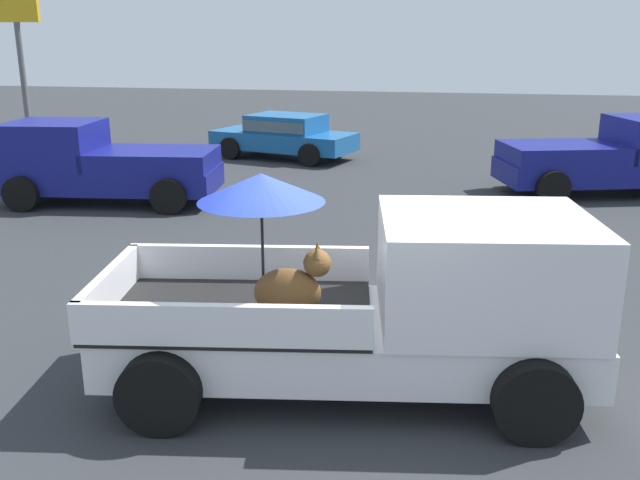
# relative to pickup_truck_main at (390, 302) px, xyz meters

# --- Properties ---
(ground_plane) EXTENTS (80.00, 80.00, 0.00)m
(ground_plane) POSITION_rel_pickup_truck_main_xyz_m (-0.45, -0.06, -0.97)
(ground_plane) COLOR #2D3033
(pickup_truck_main) EXTENTS (5.28, 2.88, 2.35)m
(pickup_truck_main) POSITION_rel_pickup_truck_main_xyz_m (0.00, 0.00, 0.00)
(pickup_truck_main) COLOR black
(pickup_truck_main) RESTS_ON ground
(pickup_truck_red) EXTENTS (5.11, 3.20, 1.80)m
(pickup_truck_red) POSITION_rel_pickup_truck_main_xyz_m (4.14, 10.51, -0.10)
(pickup_truck_red) COLOR black
(pickup_truck_red) RESTS_ON ground
(pickup_truck_far) EXTENTS (4.99, 2.64, 1.80)m
(pickup_truck_far) POSITION_rel_pickup_truck_main_xyz_m (-7.24, 7.30, -0.10)
(pickup_truck_far) COLOR black
(pickup_truck_far) RESTS_ON ground
(parked_sedan_near) EXTENTS (4.61, 2.83, 1.33)m
(parked_sedan_near) POSITION_rel_pickup_truck_main_xyz_m (-4.62, 13.72, -0.23)
(parked_sedan_near) COLOR black
(parked_sedan_near) RESTS_ON ground
(motel_sign) EXTENTS (1.40, 0.16, 4.86)m
(motel_sign) POSITION_rel_pickup_truck_main_xyz_m (-11.44, 11.07, 2.46)
(motel_sign) COLOR #59595B
(motel_sign) RESTS_ON ground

